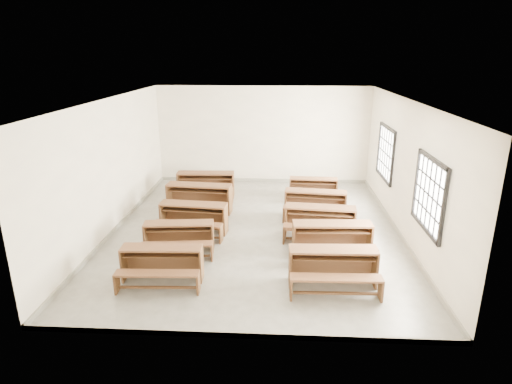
# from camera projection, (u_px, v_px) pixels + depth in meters

# --- Properties ---
(room) EXTENTS (8.50, 8.50, 3.20)m
(room) POSITION_uv_depth(u_px,v_px,m) (260.00, 146.00, 9.98)
(room) COLOR gray
(room) RESTS_ON ground
(desk_set_0) EXTENTS (1.57, 0.86, 0.69)m
(desk_set_0) POSITION_uv_depth(u_px,v_px,m) (162.00, 262.00, 8.18)
(desk_set_0) COLOR brown
(desk_set_0) RESTS_ON ground
(desk_set_1) EXTENTS (1.58, 0.94, 0.68)m
(desk_set_1) POSITION_uv_depth(u_px,v_px,m) (179.00, 235.00, 9.37)
(desk_set_1) COLOR brown
(desk_set_1) RESTS_ON ground
(desk_set_2) EXTENTS (1.70, 1.00, 0.73)m
(desk_set_2) POSITION_uv_depth(u_px,v_px,m) (193.00, 216.00, 10.38)
(desk_set_2) COLOR brown
(desk_set_2) RESTS_ON ground
(desk_set_3) EXTENTS (1.84, 1.07, 0.79)m
(desk_set_3) POSITION_uv_depth(u_px,v_px,m) (199.00, 197.00, 11.69)
(desk_set_3) COLOR brown
(desk_set_3) RESTS_ON ground
(desk_set_4) EXTENTS (1.75, 0.96, 0.77)m
(desk_set_4) POSITION_uv_depth(u_px,v_px,m) (206.00, 183.00, 12.95)
(desk_set_4) COLOR brown
(desk_set_4) RESTS_ON ground
(desk_set_5) EXTENTS (1.66, 0.89, 0.74)m
(desk_set_5) POSITION_uv_depth(u_px,v_px,m) (333.00, 265.00, 7.99)
(desk_set_5) COLOR brown
(desk_set_5) RESTS_ON ground
(desk_set_6) EXTENTS (1.72, 0.95, 0.76)m
(desk_set_6) POSITION_uv_depth(u_px,v_px,m) (332.00, 238.00, 9.15)
(desk_set_6) COLOR brown
(desk_set_6) RESTS_ON ground
(desk_set_7) EXTENTS (1.74, 1.02, 0.75)m
(desk_set_7) POSITION_uv_depth(u_px,v_px,m) (320.00, 220.00, 10.15)
(desk_set_7) COLOR brown
(desk_set_7) RESTS_ON ground
(desk_set_8) EXTENTS (1.70, 1.01, 0.73)m
(desk_set_8) POSITION_uv_depth(u_px,v_px,m) (315.00, 202.00, 11.36)
(desk_set_8) COLOR brown
(desk_set_8) RESTS_ON ground
(desk_set_9) EXTENTS (1.46, 0.80, 0.64)m
(desk_set_9) POSITION_uv_depth(u_px,v_px,m) (313.00, 187.00, 12.81)
(desk_set_9) COLOR brown
(desk_set_9) RESTS_ON ground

